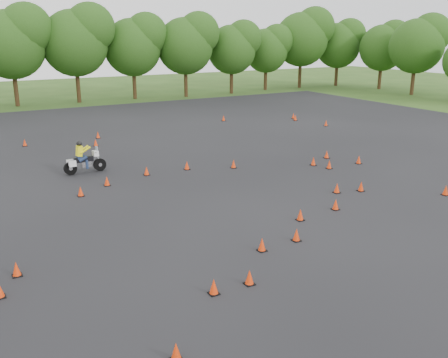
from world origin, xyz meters
TOP-DOWN VIEW (x-y plane):
  - ground at (0.00, 0.00)m, footprint 140.00×140.00m
  - asphalt_pad at (0.00, 6.00)m, footprint 62.00×62.00m
  - treeline at (3.83, 35.47)m, footprint 86.83×32.44m
  - traffic_cones at (-0.19, 6.98)m, footprint 36.31×33.22m
  - rider_yellow at (-3.95, 12.24)m, footprint 2.30×0.76m

SIDE VIEW (x-z plane):
  - ground at x=0.00m, z-range 0.00..0.00m
  - asphalt_pad at x=0.00m, z-range 0.01..0.01m
  - traffic_cones at x=-0.19m, z-range 0.01..0.46m
  - rider_yellow at x=-3.95m, z-range 0.00..1.77m
  - treeline at x=3.83m, z-range -0.81..10.19m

